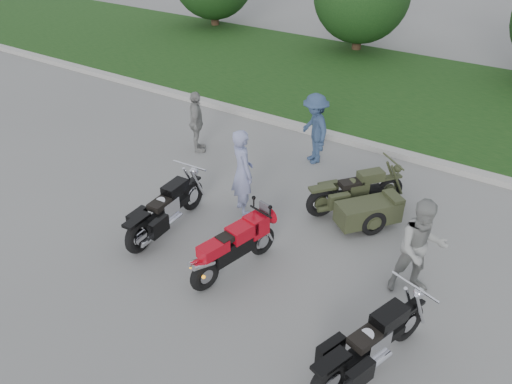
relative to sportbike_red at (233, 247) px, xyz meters
The scene contains 11 objects.
ground 0.82m from the sportbike_red, 154.23° to the right, with size 80.00×80.00×0.00m, color gray.
curb 5.77m from the sportbike_red, 95.67° to the left, with size 60.00×0.30×0.15m, color #ADAAA2.
grass_strip 9.90m from the sportbike_red, 93.29° to the left, with size 60.00×8.00×0.14m, color #2A511B.
sportbike_red is the anchor object (origin of this frame).
cruiser_left 1.80m from the sportbike_red, behind, with size 0.44×2.27×0.87m.
cruiser_right 2.82m from the sportbike_red, 13.74° to the right, with size 0.85×2.21×0.88m.
cruiser_sidecar 2.92m from the sportbike_red, 65.41° to the left, with size 1.79×2.02×0.84m.
person_stripe 1.93m from the sportbike_red, 119.75° to the left, with size 0.66×0.44×1.82m, color #8C93BF.
person_grey 3.06m from the sportbike_red, 25.10° to the left, with size 0.84×0.66×1.73m, color gray.
person_denim 4.41m from the sportbike_red, 99.87° to the left, with size 1.10×0.63×1.71m, color #32486A.
person_back 4.71m from the sportbike_red, 136.66° to the left, with size 0.91×0.38×1.55m, color #989792.
Camera 1 is at (4.58, -5.06, 5.81)m, focal length 35.00 mm.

